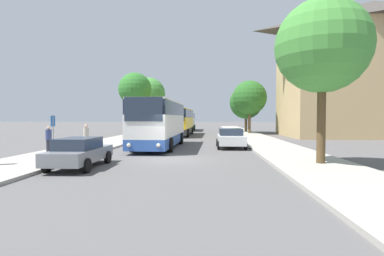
{
  "coord_description": "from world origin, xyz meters",
  "views": [
    {
      "loc": [
        2.0,
        -16.4,
        2.32
      ],
      "look_at": [
        0.31,
        13.38,
        1.28
      ],
      "focal_mm": 28.0,
      "sensor_mm": 36.0,
      "label": 1
    }
  ],
  "objects_px": {
    "bus_rear": "(187,121)",
    "tree_right_near": "(250,98)",
    "tree_right_far": "(322,47)",
    "bus_stop_sign": "(53,130)",
    "tree_left_near": "(135,89)",
    "parked_car_right_near": "(231,138)",
    "bus_front": "(160,123)",
    "pedestrian_walking_back": "(86,137)",
    "bus_middle": "(180,121)",
    "tree_right_mid": "(246,103)",
    "tree_left_far": "(149,94)",
    "parked_car_left_curb": "(80,152)",
    "pedestrian_waiting_far": "(49,139)"
  },
  "relations": [
    {
      "from": "bus_rear",
      "to": "tree_right_near",
      "type": "height_order",
      "value": "tree_right_near"
    },
    {
      "from": "tree_right_far",
      "to": "bus_stop_sign",
      "type": "bearing_deg",
      "value": 172.52
    },
    {
      "from": "tree_left_near",
      "to": "parked_car_right_near",
      "type": "bearing_deg",
      "value": -52.03
    },
    {
      "from": "tree_left_near",
      "to": "tree_right_near",
      "type": "xyz_separation_m",
      "value": [
        14.87,
        5.5,
        -0.73
      ]
    },
    {
      "from": "bus_front",
      "to": "pedestrian_walking_back",
      "type": "relative_size",
      "value": 6.25
    },
    {
      "from": "parked_car_right_near",
      "to": "tree_right_far",
      "type": "relative_size",
      "value": 0.55
    },
    {
      "from": "bus_stop_sign",
      "to": "pedestrian_walking_back",
      "type": "height_order",
      "value": "bus_stop_sign"
    },
    {
      "from": "tree_left_near",
      "to": "tree_right_near",
      "type": "distance_m",
      "value": 15.86
    },
    {
      "from": "bus_front",
      "to": "tree_right_far",
      "type": "relative_size",
      "value": 1.38
    },
    {
      "from": "bus_middle",
      "to": "tree_right_mid",
      "type": "bearing_deg",
      "value": 42.59
    },
    {
      "from": "bus_stop_sign",
      "to": "pedestrian_walking_back",
      "type": "distance_m",
      "value": 3.42
    },
    {
      "from": "bus_stop_sign",
      "to": "tree_left_far",
      "type": "distance_m",
      "value": 31.56
    },
    {
      "from": "parked_car_right_near",
      "to": "bus_stop_sign",
      "type": "bearing_deg",
      "value": 31.77
    },
    {
      "from": "parked_car_left_curb",
      "to": "tree_left_far",
      "type": "bearing_deg",
      "value": 95.6
    },
    {
      "from": "bus_stop_sign",
      "to": "tree_right_mid",
      "type": "distance_m",
      "value": 33.8
    },
    {
      "from": "pedestrian_walking_back",
      "to": "tree_left_near",
      "type": "height_order",
      "value": "tree_left_near"
    },
    {
      "from": "bus_rear",
      "to": "parked_car_left_curb",
      "type": "distance_m",
      "value": 40.21
    },
    {
      "from": "bus_rear",
      "to": "pedestrian_walking_back",
      "type": "bearing_deg",
      "value": -97.97
    },
    {
      "from": "parked_car_right_near",
      "to": "tree_left_near",
      "type": "xyz_separation_m",
      "value": [
        -10.86,
        13.91,
        5.05
      ]
    },
    {
      "from": "bus_middle",
      "to": "parked_car_left_curb",
      "type": "bearing_deg",
      "value": -94.03
    },
    {
      "from": "bus_stop_sign",
      "to": "tree_left_far",
      "type": "bearing_deg",
      "value": 91.5
    },
    {
      "from": "pedestrian_waiting_far",
      "to": "tree_left_near",
      "type": "distance_m",
      "value": 19.21
    },
    {
      "from": "parked_car_left_curb",
      "to": "pedestrian_walking_back",
      "type": "height_order",
      "value": "pedestrian_walking_back"
    },
    {
      "from": "bus_front",
      "to": "tree_left_near",
      "type": "bearing_deg",
      "value": 112.43
    },
    {
      "from": "bus_rear",
      "to": "parked_car_right_near",
      "type": "relative_size",
      "value": 2.71
    },
    {
      "from": "pedestrian_walking_back",
      "to": "pedestrian_waiting_far",
      "type": "bearing_deg",
      "value": -68.07
    },
    {
      "from": "bus_stop_sign",
      "to": "pedestrian_waiting_far",
      "type": "distance_m",
      "value": 2.41
    },
    {
      "from": "bus_stop_sign",
      "to": "bus_front",
      "type": "bearing_deg",
      "value": 52.42
    },
    {
      "from": "bus_middle",
      "to": "bus_front",
      "type": "bearing_deg",
      "value": -89.09
    },
    {
      "from": "bus_rear",
      "to": "parked_car_left_curb",
      "type": "height_order",
      "value": "bus_rear"
    },
    {
      "from": "tree_left_far",
      "to": "tree_right_near",
      "type": "xyz_separation_m",
      "value": [
        15.28,
        -5.27,
        -0.99
      ]
    },
    {
      "from": "bus_stop_sign",
      "to": "tree_right_mid",
      "type": "xyz_separation_m",
      "value": [
        14.52,
        30.37,
        3.05
      ]
    },
    {
      "from": "bus_stop_sign",
      "to": "tree_right_far",
      "type": "relative_size",
      "value": 0.3
    },
    {
      "from": "bus_rear",
      "to": "pedestrian_waiting_far",
      "type": "relative_size",
      "value": 7.18
    },
    {
      "from": "parked_car_left_curb",
      "to": "tree_left_far",
      "type": "relative_size",
      "value": 0.51
    },
    {
      "from": "bus_rear",
      "to": "tree_right_far",
      "type": "relative_size",
      "value": 1.5
    },
    {
      "from": "parked_car_right_near",
      "to": "tree_right_near",
      "type": "xyz_separation_m",
      "value": [
        4.01,
        19.4,
        4.33
      ]
    },
    {
      "from": "bus_middle",
      "to": "pedestrian_waiting_far",
      "type": "relative_size",
      "value": 7.22
    },
    {
      "from": "parked_car_left_curb",
      "to": "parked_car_right_near",
      "type": "distance_m",
      "value": 12.18
    },
    {
      "from": "bus_middle",
      "to": "bus_rear",
      "type": "relative_size",
      "value": 1.01
    },
    {
      "from": "tree_left_near",
      "to": "tree_left_far",
      "type": "height_order",
      "value": "tree_left_far"
    },
    {
      "from": "parked_car_left_curb",
      "to": "tree_left_far",
      "type": "xyz_separation_m",
      "value": [
        -3.63,
        34.16,
        5.36
      ]
    },
    {
      "from": "pedestrian_walking_back",
      "to": "tree_left_near",
      "type": "xyz_separation_m",
      "value": [
        -0.91,
        17.14,
        4.82
      ]
    },
    {
      "from": "bus_middle",
      "to": "bus_rear",
      "type": "xyz_separation_m",
      "value": [
        -0.21,
        15.22,
        -0.08
      ]
    },
    {
      "from": "parked_car_left_curb",
      "to": "parked_car_right_near",
      "type": "relative_size",
      "value": 1.01
    },
    {
      "from": "parked_car_right_near",
      "to": "pedestrian_walking_back",
      "type": "height_order",
      "value": "pedestrian_walking_back"
    },
    {
      "from": "bus_middle",
      "to": "parked_car_left_curb",
      "type": "xyz_separation_m",
      "value": [
        -2.24,
        -24.92,
        -1.09
      ]
    },
    {
      "from": "bus_front",
      "to": "tree_right_mid",
      "type": "bearing_deg",
      "value": 69.55
    },
    {
      "from": "bus_rear",
      "to": "pedestrian_waiting_far",
      "type": "bearing_deg",
      "value": -100.58
    },
    {
      "from": "tree_right_mid",
      "to": "bus_rear",
      "type": "bearing_deg",
      "value": 144.68
    }
  ]
}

